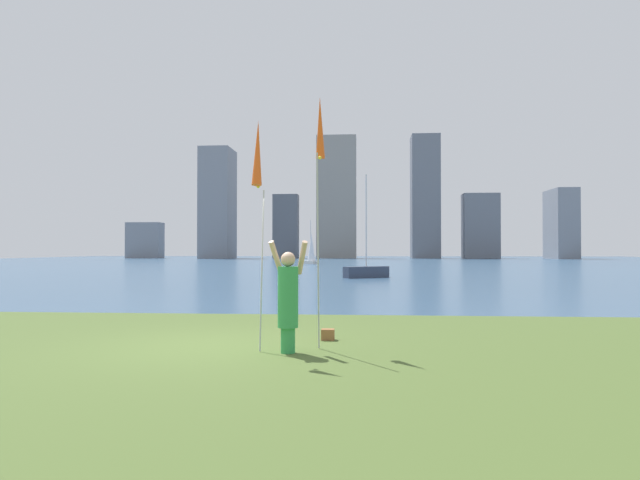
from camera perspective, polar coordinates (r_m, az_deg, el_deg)
name	(u,v)px	position (r m, az deg, el deg)	size (l,w,h in m)	color
ground	(338,265)	(60.55, 1.80, -2.53)	(120.00, 138.00, 0.12)	#475B28
person	(288,297)	(9.04, -3.25, -5.82)	(0.66, 0.49, 1.79)	green
kite_flag_left	(258,159)	(9.03, -6.31, 8.12)	(0.16, 0.73, 3.69)	#B2B2B7
kite_flag_right	(320,135)	(9.80, 0.00, 10.52)	(0.16, 0.82, 4.26)	#B2B2B7
bag	(328,335)	(10.37, 0.80, -9.53)	(0.24, 0.20, 0.20)	brown
sailboat_1	(311,250)	(62.08, -0.90, -1.05)	(1.89, 1.85, 4.80)	silver
sailboat_3	(366,271)	(32.49, 4.69, -3.10)	(2.68, 1.99, 5.94)	#333D51
skyline_tower_0	(145,240)	(106.76, -17.27, -0.03)	(6.16, 3.18, 6.42)	gray
skyline_tower_1	(218,204)	(101.89, -10.29, 3.63)	(5.26, 7.39, 19.39)	gray
skyline_tower_2	(286,226)	(100.59, -3.46, 1.37)	(4.36, 3.23, 11.31)	#565B66
skyline_tower_3	(337,197)	(101.62, 1.69, 4.34)	(7.05, 3.78, 21.88)	gray
skyline_tower_4	(425,197)	(102.51, 10.57, 4.30)	(4.95, 4.76, 21.88)	slate
skyline_tower_5	(480,226)	(101.75, 15.90, 1.36)	(6.06, 3.72, 11.24)	slate
skyline_tower_6	(561,224)	(103.62, 23.17, 1.49)	(3.59, 7.90, 11.70)	gray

